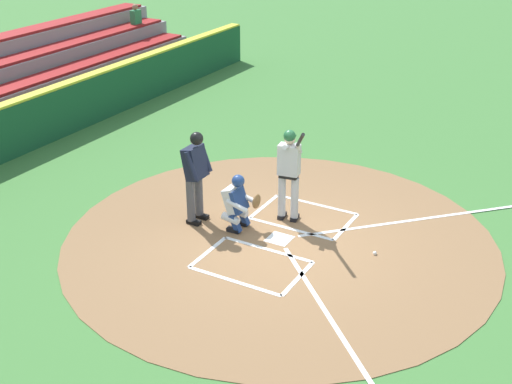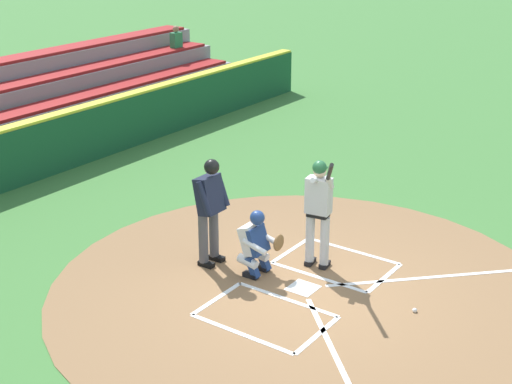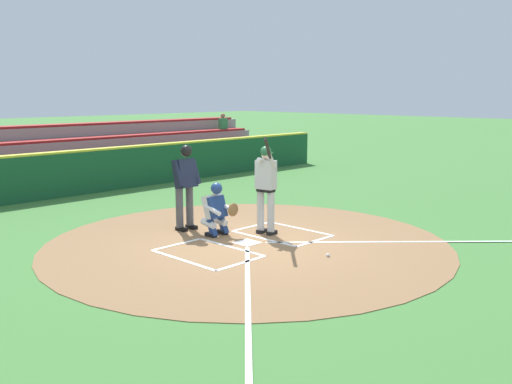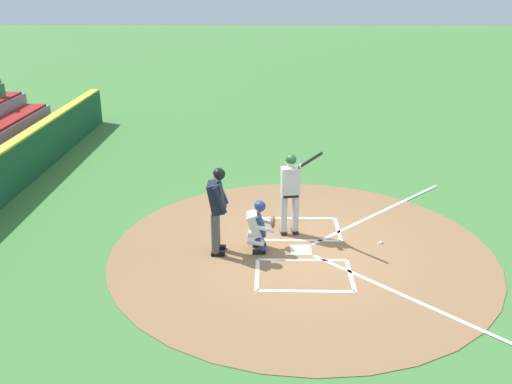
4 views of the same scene
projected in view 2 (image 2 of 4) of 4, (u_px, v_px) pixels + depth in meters
The scene contains 7 objects.
ground_plane at pixel (303, 289), 11.87m from camera, with size 120.00×120.00×0.00m, color #427A38.
dirt_circle at pixel (303, 288), 11.87m from camera, with size 8.00×8.00×0.01m, color olive.
home_plate_and_chalk at pixel (352, 304), 11.39m from camera, with size 7.93×4.91×0.01m.
batter at pixel (319, 206), 12.17m from camera, with size 0.87×0.83×2.13m.
catcher at pixel (257, 241), 12.13m from camera, with size 0.59×0.60×1.13m.
plate_umpire at pixel (210, 204), 12.30m from camera, with size 0.58×0.41×1.86m.
baseball at pixel (415, 310), 11.17m from camera, with size 0.07×0.07×0.07m, color white.
Camera 2 is at (9.01, 5.47, 5.72)m, focal length 52.86 mm.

